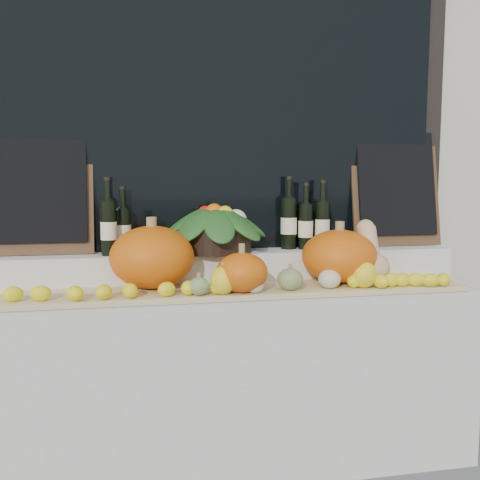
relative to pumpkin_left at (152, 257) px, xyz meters
name	(u,v)px	position (x,y,z in m)	size (l,w,h in m)	color
storefront_facade	(214,33)	(0.40, 0.77, 1.20)	(7.00, 0.94, 4.50)	beige
display_sill	(237,376)	(0.40, 0.05, -0.61)	(2.30, 0.55, 0.88)	silver
rear_tier	(231,266)	(0.40, 0.20, -0.09)	(2.30, 0.25, 0.16)	silver
straw_bedding	(242,291)	(0.40, -0.08, -0.16)	(2.10, 0.32, 0.03)	tan
pumpkin_left	(152,257)	(0.00, 0.00, 0.00)	(0.38, 0.38, 0.29)	orange
pumpkin_right	(339,256)	(0.89, -0.04, -0.01)	(0.36, 0.36, 0.26)	orange
pumpkin_center	(242,272)	(0.38, -0.17, -0.05)	(0.23, 0.23, 0.18)	orange
butternut_squash	(371,258)	(1.04, -0.06, -0.02)	(0.16, 0.22, 0.30)	#D8AD7F
decorative_gourds	(290,279)	(0.60, -0.18, -0.09)	(0.86, 0.14, 0.14)	#2F5C1B
lemon_heap	(247,286)	(0.40, -0.19, -0.11)	(2.20, 0.16, 0.06)	yellow
produce_bowl	(214,227)	(0.31, 0.18, 0.11)	(0.56, 0.56, 0.25)	black
wine_bottle_far_left	(109,227)	(-0.20, 0.15, 0.13)	(0.08, 0.08, 0.37)	black
wine_bottle_near_left	(123,230)	(-0.13, 0.23, 0.10)	(0.08, 0.08, 0.33)	black
wine_bottle_tall	(289,223)	(0.71, 0.22, 0.13)	(0.08, 0.08, 0.37)	black
wine_bottle_near_right	(306,226)	(0.79, 0.20, 0.11)	(0.08, 0.08, 0.34)	black
wine_bottle_far_right	(322,224)	(0.88, 0.19, 0.12)	(0.08, 0.08, 0.36)	black
chalkboard_left	(39,187)	(-0.52, 0.26, 0.31)	(0.50, 0.14, 0.61)	#4C331E
chalkboard_right	(396,186)	(1.32, 0.26, 0.31)	(0.50, 0.14, 0.61)	#4C331E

